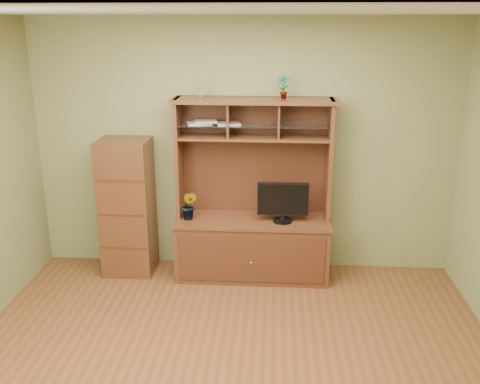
{
  "coord_description": "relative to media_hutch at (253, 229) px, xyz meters",
  "views": [
    {
      "loc": [
        0.32,
        -3.56,
        2.66
      ],
      "look_at": [
        0.01,
        1.2,
        1.11
      ],
      "focal_mm": 40.0,
      "sensor_mm": 36.0,
      "label": 1
    }
  ],
  "objects": [
    {
      "name": "room",
      "position": [
        -0.11,
        -1.73,
        0.83
      ],
      "size": [
        4.54,
        4.04,
        2.74
      ],
      "color": "brown",
      "rests_on": "ground"
    },
    {
      "name": "media_hutch",
      "position": [
        0.0,
        0.0,
        0.0
      ],
      "size": [
        1.66,
        0.61,
        1.9
      ],
      "color": "#452413",
      "rests_on": "room"
    },
    {
      "name": "side_cabinet",
      "position": [
        -1.35,
        0.01,
        0.21
      ],
      "size": [
        0.53,
        0.48,
        1.47
      ],
      "color": "#452413",
      "rests_on": "room"
    },
    {
      "name": "monitor",
      "position": [
        0.31,
        -0.08,
        0.35
      ],
      "size": [
        0.53,
        0.2,
        0.42
      ],
      "rotation": [
        0.0,
        0.0,
        0.02
      ],
      "color": "black",
      "rests_on": "media_hutch"
    },
    {
      "name": "top_plant",
      "position": [
        0.29,
        0.08,
        1.49
      ],
      "size": [
        0.14,
        0.11,
        0.23
      ],
      "primitive_type": "imported",
      "rotation": [
        0.0,
        0.0,
        -0.23
      ],
      "color": "#326021",
      "rests_on": "media_hutch"
    },
    {
      "name": "reed_diffuser",
      "position": [
        -0.54,
        0.08,
        1.48
      ],
      "size": [
        0.05,
        0.05,
        0.27
      ],
      "color": "silver",
      "rests_on": "media_hutch"
    },
    {
      "name": "orchid_plant",
      "position": [
        -0.66,
        -0.08,
        0.28
      ],
      "size": [
        0.2,
        0.18,
        0.31
      ],
      "primitive_type": "imported",
      "rotation": [
        0.0,
        0.0,
        -0.31
      ],
      "color": "#32521C",
      "rests_on": "media_hutch"
    },
    {
      "name": "magazines",
      "position": [
        -0.44,
        0.08,
        1.13
      ],
      "size": [
        0.57,
        0.24,
        0.04
      ],
      "color": "#A6A6AA",
      "rests_on": "media_hutch"
    }
  ]
}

